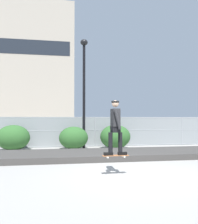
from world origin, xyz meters
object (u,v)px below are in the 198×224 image
skateboard (115,156)px  shrub_left (13,138)px  parked_car_mid (101,130)px  parked_car_near (21,131)px  shrub_center (74,138)px  skater (115,124)px  shrub_right (115,137)px  street_lamp (84,80)px

skateboard → shrub_left: (-4.18, 6.57, 0.10)m
parked_car_mid → shrub_left: parked_car_mid is taller
parked_car_near → shrub_center: bearing=-51.6°
skater → parked_car_mid: (1.56, 11.26, -0.72)m
parked_car_mid → shrub_center: 5.30m
parked_car_near → shrub_right: bearing=-37.8°
parked_car_mid → shrub_right: size_ratio=2.54×
parked_car_near → parked_car_mid: 6.04m
parked_car_near → shrub_right: parked_car_near is taller
skater → parked_car_mid: size_ratio=0.37×
parked_car_near → shrub_center: parked_car_near is taller
parked_car_near → parked_car_mid: bearing=1.4°
skateboard → parked_car_near: (-4.48, 11.11, 0.24)m
skateboard → skater: skater is taller
shrub_right → parked_car_mid: bearing=89.9°
shrub_left → parked_car_near: bearing=93.8°
street_lamp → parked_car_mid: (1.81, 4.44, -3.21)m
skater → shrub_right: bearing=76.4°
parked_car_near → shrub_left: bearing=-86.2°
street_lamp → shrub_left: 5.17m
skater → shrub_center: 6.68m
skateboard → shrub_right: 6.61m
skateboard → shrub_right: size_ratio=0.45×
shrub_left → skater: bearing=-57.6°
street_lamp → shrub_center: size_ratio=3.89×
street_lamp → shrub_right: street_lamp is taller
skater → shrub_right: size_ratio=0.94×
parked_car_near → shrub_left: size_ratio=2.53×
skateboard → parked_car_mid: parked_car_mid is taller
skater → shrub_left: size_ratio=0.93×
parked_car_mid → street_lamp: bearing=-112.2°
skateboard → parked_car_near: 11.98m
street_lamp → parked_car_near: bearing=134.6°
skater → shrub_center: bearing=97.6°
shrub_center → skater: bearing=-82.4°
skater → shrub_right: 6.67m
parked_car_near → shrub_right: 7.64m
street_lamp → parked_car_near: street_lamp is taller
parked_car_mid → shrub_left: bearing=-140.8°
shrub_left → skateboard: bearing=-57.6°
street_lamp → shrub_left: (-3.93, -0.24, -3.35)m
skateboard → shrub_center: shrub_center is taller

